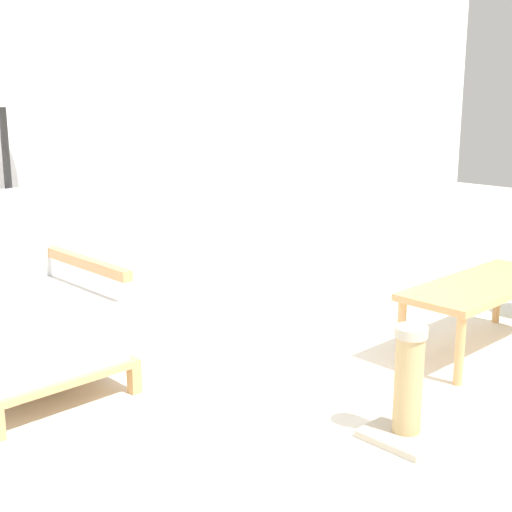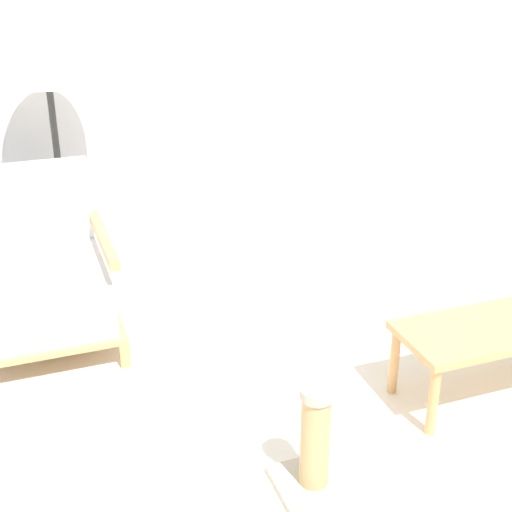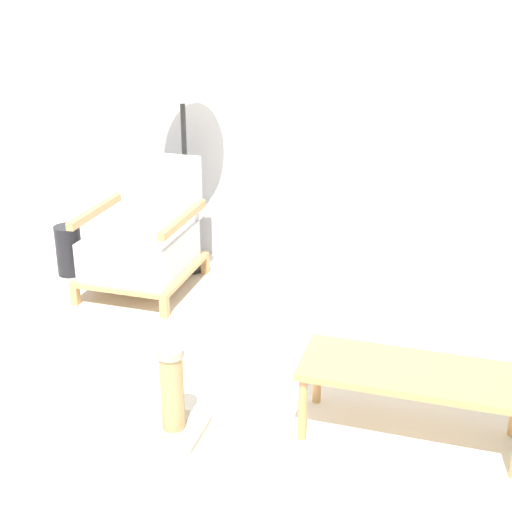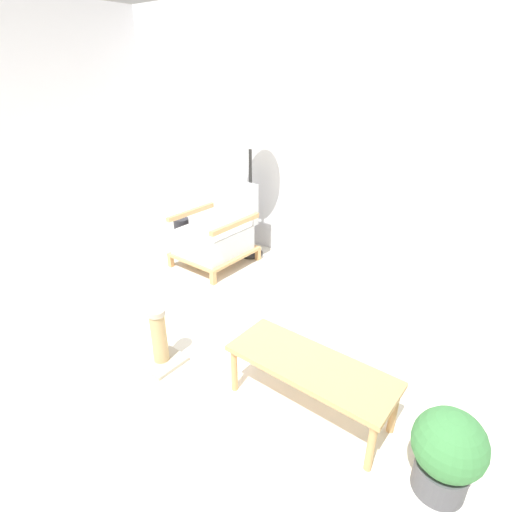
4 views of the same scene
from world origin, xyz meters
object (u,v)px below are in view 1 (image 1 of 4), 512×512
Objects in this scene: armchair at (22,318)px; coffee_table at (483,290)px; scratching_post at (408,396)px; floor_lamp at (1,89)px.

armchair is 2.28m from coffee_table.
armchair reaches higher than scratching_post.
scratching_post is (0.68, -1.89, -1.16)m from floor_lamp.
armchair is at bearing 119.59° from scratching_post.
floor_lamp reaches higher than coffee_table.
floor_lamp is 1.47× the size of coffee_table.
scratching_post is at bearing -164.99° from coffee_table.
armchair is at bearing -113.20° from floor_lamp.
scratching_post is (-1.09, -0.29, -0.15)m from coffee_table.
scratching_post reaches higher than coffee_table.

